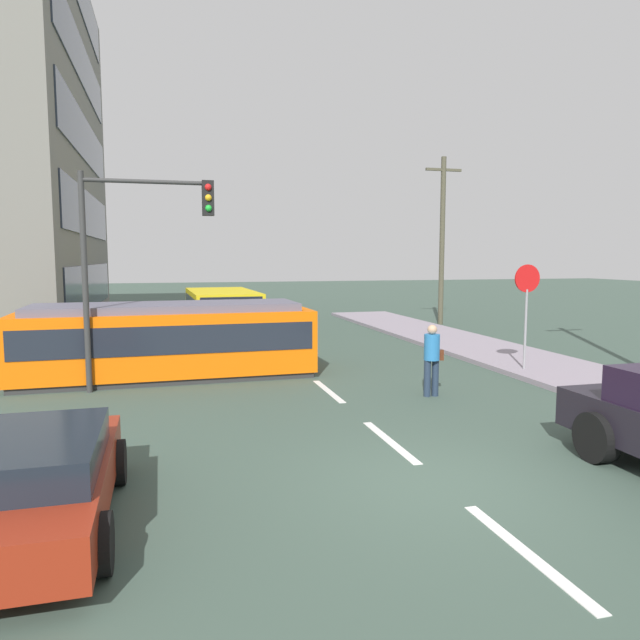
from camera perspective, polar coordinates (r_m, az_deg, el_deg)
name	(u,v)px	position (r m, az deg, el deg)	size (l,w,h in m)	color
ground_plane	(293,363)	(17.98, -2.62, -4.17)	(120.00, 120.00, 0.00)	#3C5045
sidewalk_curb_right	(570,374)	(17.24, 23.22, -4.87)	(3.20, 36.00, 0.14)	gray
lane_stripe_0	(525,552)	(7.22, 19.38, -20.56)	(0.16, 2.40, 0.01)	silver
lane_stripe_1	(390,441)	(10.51, 6.82, -11.66)	(0.16, 2.40, 0.01)	silver
lane_stripe_2	(328,391)	(14.18, 0.82, -6.94)	(0.16, 2.40, 0.01)	silver
lane_stripe_3	(267,341)	(22.59, -5.17, -2.06)	(0.16, 2.40, 0.01)	silver
lane_stripe_4	(246,324)	(28.48, -7.19, -0.39)	(0.16, 2.40, 0.01)	silver
streetcar_tram	(168,339)	(16.20, -14.64, -1.82)	(7.71, 2.69, 1.99)	#F36107
city_bus	(222,310)	(24.04, -9.52, 0.94)	(2.70, 5.64, 1.87)	yellow
pedestrian_crossing	(432,356)	(13.75, 10.86, -3.47)	(0.51, 0.36, 1.67)	#223044
parked_sedan_near	(30,481)	(7.81, -26.43, -13.85)	(2.00, 4.12, 1.19)	maroon
stop_sign	(527,295)	(16.96, 19.51, 2.34)	(0.76, 0.07, 2.88)	gray
traffic_light_mast	(137,239)	(14.67, -17.40, 7.56)	(3.09, 0.33, 5.19)	#333333
utility_pole_mid	(442,238)	(28.62, 11.82, 7.84)	(1.80, 0.24, 7.91)	#4B4937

